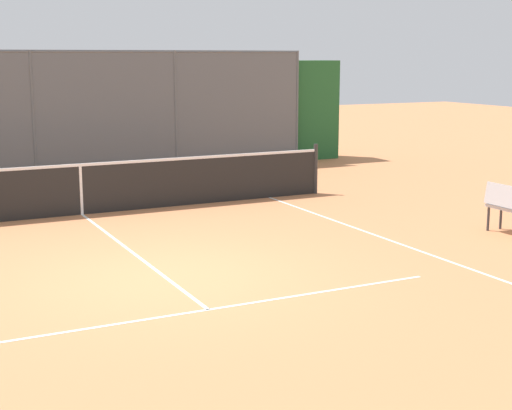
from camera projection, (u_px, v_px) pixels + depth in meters
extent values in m
plane|color=#C67A4C|center=(165.00, 277.00, 10.23)|extent=(60.00, 60.00, 0.00)
cube|color=white|center=(208.00, 310.00, 8.89)|extent=(6.15, 0.05, 0.01)
cube|color=white|center=(443.00, 259.00, 11.10)|extent=(0.05, 11.06, 0.01)
cube|color=white|center=(131.00, 251.00, 11.57)|extent=(0.05, 6.08, 0.01)
cylinder|color=#565B60|center=(297.00, 107.00, 20.96)|extent=(0.07, 0.07, 3.06)
cylinder|color=#565B60|center=(176.00, 111.00, 19.42)|extent=(0.07, 0.07, 3.06)
cylinder|color=#565B60|center=(33.00, 116.00, 17.87)|extent=(0.07, 0.07, 3.06)
cylinder|color=#565B60|center=(30.00, 51.00, 17.59)|extent=(14.20, 0.05, 0.05)
cube|color=#565B60|center=(33.00, 116.00, 17.87)|extent=(14.20, 0.02, 3.06)
cube|color=#235B2D|center=(29.00, 120.00, 18.47)|extent=(17.20, 0.90, 2.79)
cube|color=#ADADA8|center=(38.00, 178.00, 17.99)|extent=(15.20, 0.18, 0.15)
cylinder|color=#2D2D2D|center=(315.00, 169.00, 16.34)|extent=(0.09, 0.09, 1.07)
cube|color=black|center=(81.00, 191.00, 14.16)|extent=(10.03, 0.02, 0.91)
cube|color=white|center=(80.00, 165.00, 14.07)|extent=(10.03, 0.04, 0.05)
cube|color=white|center=(81.00, 191.00, 14.16)|extent=(0.05, 0.04, 0.91)
cylinder|color=#333338|center=(501.00, 216.00, 13.02)|extent=(0.04, 0.04, 0.44)
cylinder|color=#333338|center=(488.00, 218.00, 12.90)|extent=(0.04, 0.04, 0.44)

